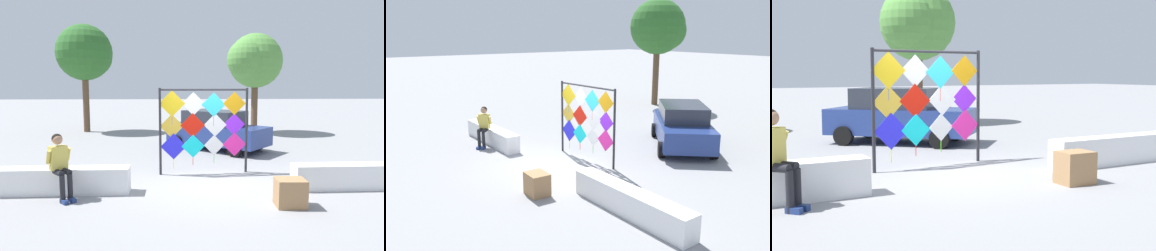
% 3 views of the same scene
% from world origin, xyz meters
% --- Properties ---
extents(ground, '(120.00, 120.00, 0.00)m').
position_xyz_m(ground, '(0.00, 0.00, 0.00)').
color(ground, gray).
extents(plaza_ledge_left, '(3.46, 0.50, 0.61)m').
position_xyz_m(plaza_ledge_left, '(-3.69, -0.44, 0.30)').
color(plaza_ledge_left, white).
rests_on(plaza_ledge_left, ground).
extents(plaza_ledge_right, '(3.46, 0.50, 0.61)m').
position_xyz_m(plaza_ledge_right, '(3.69, -0.44, 0.30)').
color(plaza_ledge_right, white).
rests_on(plaza_ledge_right, ground).
extents(kite_display_rack, '(2.54, 0.25, 2.44)m').
position_xyz_m(kite_display_rack, '(-0.09, 1.20, 1.45)').
color(kite_display_rack, '#232328').
rests_on(kite_display_rack, ground).
extents(seated_vendor, '(0.69, 0.70, 1.45)m').
position_xyz_m(seated_vendor, '(-3.39, -0.87, 0.85)').
color(seated_vendor, black).
rests_on(seated_vendor, ground).
extents(parked_car, '(4.07, 3.91, 1.54)m').
position_xyz_m(parked_car, '(0.77, 4.89, 0.78)').
color(parked_car, navy).
rests_on(parked_car, ground).
extents(cardboard_box_large, '(0.62, 0.52, 0.58)m').
position_xyz_m(cardboard_box_large, '(1.48, -1.55, 0.29)').
color(cardboard_box_large, '#9E754C').
rests_on(cardboard_box_large, ground).
extents(tree_palm_like, '(3.00, 3.00, 5.81)m').
position_xyz_m(tree_palm_like, '(-5.63, 10.52, 4.23)').
color(tree_palm_like, brown).
rests_on(tree_palm_like, ground).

